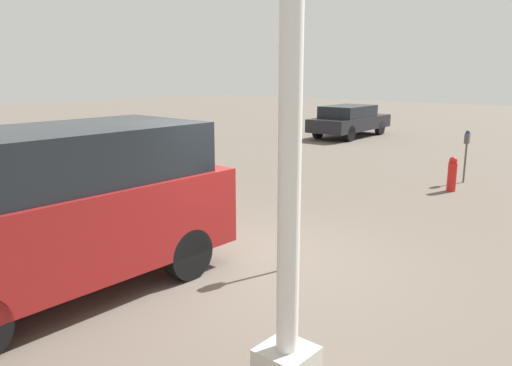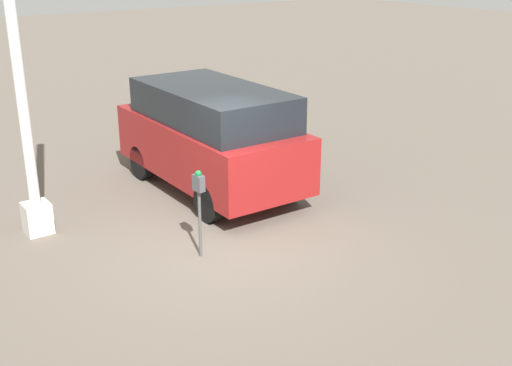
% 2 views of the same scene
% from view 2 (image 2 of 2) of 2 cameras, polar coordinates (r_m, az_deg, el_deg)
% --- Properties ---
extents(ground_plane, '(80.00, 80.00, 0.00)m').
position_cam_2_polar(ground_plane, '(10.88, -3.31, -5.38)').
color(ground_plane, '#60564C').
extents(parking_meter_near, '(0.21, 0.13, 1.46)m').
position_cam_2_polar(parking_meter_near, '(10.05, -5.10, -0.96)').
color(parking_meter_near, '#4C4C4C').
rests_on(parking_meter_near, ground).
extents(lamp_post, '(0.44, 0.44, 5.84)m').
position_cam_2_polar(lamp_post, '(11.23, -19.92, 5.64)').
color(lamp_post, beige).
rests_on(lamp_post, ground).
extents(parked_van, '(4.52, 2.03, 2.15)m').
position_cam_2_polar(parked_van, '(12.89, -4.03, 4.29)').
color(parked_van, maroon).
rests_on(parked_van, ground).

